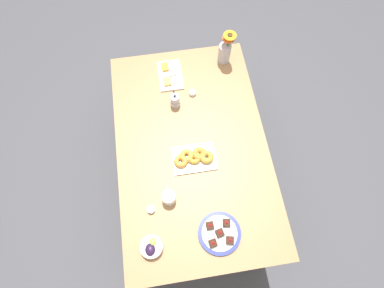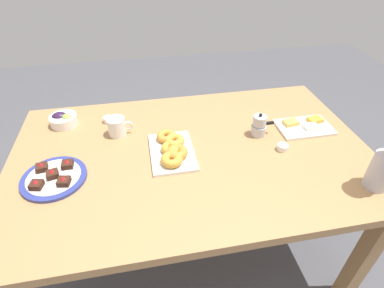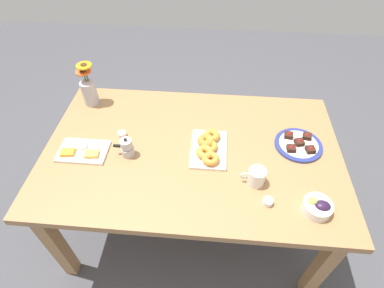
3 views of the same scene
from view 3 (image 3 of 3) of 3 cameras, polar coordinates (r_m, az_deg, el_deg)
The scene contains 11 objects.
ground_plane at distance 2.22m, azimuth -0.00°, elevation -14.02°, with size 6.00×6.00×0.00m, color #4C4C51.
dining_table at distance 1.68m, azimuth -0.00°, elevation -2.94°, with size 1.60×1.00×0.74m.
coffee_mug at distance 1.48m, azimuth 12.12°, elevation -6.06°, with size 0.12×0.08×0.09m.
grape_bowl at distance 1.48m, azimuth 22.81°, elevation -10.94°, with size 0.13×0.13×0.07m.
cheese_platter at distance 1.70m, azimuth -20.13°, elevation -1.28°, with size 0.26×0.17×0.03m.
croissant_platter at distance 1.60m, azimuth 3.15°, elevation -0.66°, with size 0.19×0.28×0.05m.
jam_cup_honey at distance 1.44m, azimuth 14.24°, elevation -10.58°, with size 0.05×0.05×0.03m.
jam_cup_berry at distance 1.73m, azimuth -13.19°, elevation 1.86°, with size 0.05×0.05×0.03m.
dessert_plate at distance 1.73m, azimuth 19.61°, elevation -0.07°, with size 0.26×0.26×0.05m.
flower_vase at distance 1.96m, azimuth -19.00°, elevation 9.61°, with size 0.10×0.11×0.27m.
moka_pot at distance 1.60m, azimuth -12.28°, elevation -0.72°, with size 0.11×0.07×0.12m.
Camera 3 is at (-0.09, 1.09, 1.93)m, focal length 28.00 mm.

